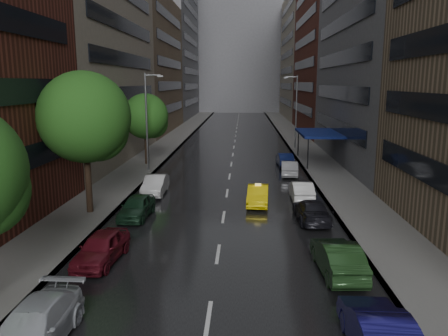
{
  "coord_description": "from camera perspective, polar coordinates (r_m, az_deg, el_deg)",
  "views": [
    {
      "loc": [
        1.19,
        -10.24,
        8.33
      ],
      "look_at": [
        0.0,
        16.72,
        3.0
      ],
      "focal_mm": 35.0,
      "sensor_mm": 36.0,
      "label": 1
    }
  ],
  "objects": [
    {
      "name": "awning",
      "position": [
        46.2,
        12.26,
        4.46
      ],
      "size": [
        4.0,
        8.0,
        3.12
      ],
      "color": "navy",
      "rests_on": "sidewalk_right"
    },
    {
      "name": "parked_cars_left",
      "position": [
        23.68,
        -13.91,
        -7.95
      ],
      "size": [
        2.07,
        24.03,
        1.43
      ],
      "color": "silver",
      "rests_on": "ground"
    },
    {
      "name": "road",
      "position": [
        60.83,
        1.39,
        3.3
      ],
      "size": [
        14.0,
        140.0,
        0.01
      ],
      "primitive_type": "cube",
      "color": "black",
      "rests_on": "ground"
    },
    {
      "name": "street_lamp_left",
      "position": [
        41.36,
        -9.98,
        6.23
      ],
      "size": [
        1.74,
        0.22,
        9.0
      ],
      "color": "gray",
      "rests_on": "sidewalk_left"
    },
    {
      "name": "building_far",
      "position": [
        128.48,
        2.06,
        14.58
      ],
      "size": [
        40.0,
        14.0,
        32.0
      ],
      "primitive_type": "cube",
      "color": "slate",
      "rests_on": "ground"
    },
    {
      "name": "street_lamp_right",
      "position": [
        55.73,
        9.33,
        7.48
      ],
      "size": [
        1.74,
        0.22,
        9.0
      ],
      "color": "gray",
      "rests_on": "sidewalk_right"
    },
    {
      "name": "tree_far",
      "position": [
        44.67,
        -10.21,
        6.65
      ],
      "size": [
        4.55,
        4.55,
        7.24
      ],
      "color": "#382619",
      "rests_on": "ground"
    },
    {
      "name": "taxi",
      "position": [
        30.25,
        4.45,
        -3.54
      ],
      "size": [
        1.67,
        4.12,
        1.33
      ],
      "primitive_type": "imported",
      "rotation": [
        0.0,
        0.0,
        -0.07
      ],
      "color": "yellow",
      "rests_on": "ground"
    },
    {
      "name": "tree_mid",
      "position": [
        28.39,
        -17.76,
        6.31
      ],
      "size": [
        5.67,
        5.67,
        9.04
      ],
      "color": "#382619",
      "rests_on": "ground"
    },
    {
      "name": "sidewalk_left",
      "position": [
        61.65,
        -7.02,
        3.39
      ],
      "size": [
        4.0,
        140.0,
        0.15
      ],
      "primitive_type": "cube",
      "color": "gray",
      "rests_on": "ground"
    },
    {
      "name": "buildings_right",
      "position": [
        68.68,
        14.73,
        16.41
      ],
      "size": [
        8.05,
        109.1,
        36.0
      ],
      "color": "#937A5B",
      "rests_on": "ground"
    },
    {
      "name": "buildings_left",
      "position": [
        71.32,
        -11.11,
        17.13
      ],
      "size": [
        8.0,
        108.0,
        38.0
      ],
      "color": "maroon",
      "rests_on": "ground"
    },
    {
      "name": "parked_cars_right",
      "position": [
        27.84,
        11.17,
        -4.93
      ],
      "size": [
        1.99,
        35.81,
        1.57
      ],
      "color": "#151152",
      "rests_on": "ground"
    },
    {
      "name": "sidewalk_right",
      "position": [
        61.31,
        9.84,
        3.26
      ],
      "size": [
        4.0,
        140.0,
        0.15
      ],
      "primitive_type": "cube",
      "color": "gray",
      "rests_on": "ground"
    }
  ]
}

